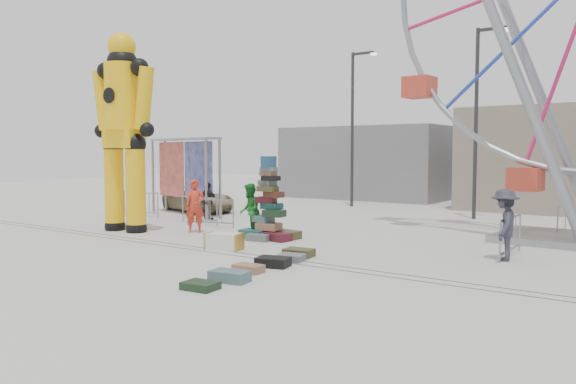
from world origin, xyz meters
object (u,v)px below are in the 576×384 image
Objects in this scene: crash_test_dummy at (123,124)px; barricade_dummy_c at (210,212)px; pedestrian_black at (208,201)px; parked_suv at (198,199)px; barricade_dummy_b at (200,210)px; barricade_dummy_a at (141,204)px; steamer_trunk at (224,241)px; lamp_post_left at (354,121)px; barricade_wheel_back at (573,226)px; suitcase_tower at (269,216)px; banner_scaffold at (184,157)px; pedestrian_red at (195,206)px; lamp_post_right at (478,113)px; pedestrian_grey at (504,225)px; pedestrian_green at (250,210)px; barricade_wheel_front at (511,236)px.

crash_test_dummy is 3.63× the size of barricade_dummy_c.
barricade_dummy_c is 2.21m from pedestrian_black.
pedestrian_black is at bearing -110.20° from parked_suv.
barricade_dummy_b is 4.74m from parked_suv.
parked_suv is (0.58, 2.99, 0.06)m from barricade_dummy_a.
steamer_trunk is 0.64× the size of pedestrian_black.
lamp_post_left is 4.00× the size of barricade_wheel_back.
lamp_post_left is 14.84m from steamer_trunk.
pedestrian_black reaches higher than barricade_dummy_c.
suitcase_tower is at bearing 12.04° from crash_test_dummy.
parked_suv is at bearing 138.69° from barricade_dummy_b.
barricade_wheel_back is at bearing 20.01° from crash_test_dummy.
lamp_post_left reaches higher than barricade_dummy_a.
banner_scaffold is 4.75× the size of steamer_trunk.
steamer_trunk is at bearing -73.94° from pedestrian_red.
lamp_post_right is 10.84m from suitcase_tower.
lamp_post_right is at bearing 41.53° from banner_scaffold.
pedestrian_grey is at bearing 7.41° from steamer_trunk.
suitcase_tower reaches higher than pedestrian_red.
pedestrian_green is (-0.72, -0.14, 0.14)m from suitcase_tower.
pedestrian_green is at bearing -78.39° from lamp_post_left.
barricade_dummy_a is at bearing 158.19° from barricade_dummy_c.
crash_test_dummy is 4.03× the size of pedestrian_green.
pedestrian_black is at bearing -108.73° from pedestrian_grey.
parked_suv reaches higher than barricade_dummy_b.
pedestrian_black is (-2.07, -8.82, -3.69)m from lamp_post_left.
pedestrian_black is at bearing 5.77° from barricade_dummy_a.
barricade_dummy_a is 1.00× the size of barricade_wheel_back.
barricade_wheel_front is (7.07, 3.75, 0.31)m from steamer_trunk.
barricade_dummy_c is 3.13m from pedestrian_green.
suitcase_tower reaches higher than barricade_wheel_back.
pedestrian_green is at bearing 101.11° from barricade_wheel_front.
steamer_trunk is 7.35m from pedestrian_black.
pedestrian_red is at bearing -27.86° from barricade_dummy_a.
crash_test_dummy is 15.33m from barricade_wheel_back.
pedestrian_black is at bearing 83.54° from crash_test_dummy.
barricade_wheel_front is at bearing 2.60° from barricade_dummy_b.
pedestrian_black is 0.84× the size of pedestrian_grey.
crash_test_dummy is 13.28m from barricade_wheel_front.
parked_suv is (-7.27, 5.01, -0.29)m from pedestrian_green.
lamp_post_left is 9.78m from pedestrian_black.
crash_test_dummy reaches higher than barricade_dummy_a.
banner_scaffold is 2.69× the size of pedestrian_green.
banner_scaffold is 2.57× the size of pedestrian_grey.
barricade_wheel_front is 1.11× the size of pedestrian_green.
suitcase_tower is 1.71× the size of pedestrian_black.
barricade_wheel_front is at bearing 10.87° from suitcase_tower.
barricade_dummy_c is 1.00× the size of barricade_wheel_back.
pedestrian_black reaches higher than steamer_trunk.
parked_suv is (-4.99, 5.25, -0.32)m from pedestrian_red.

